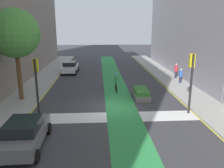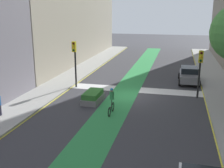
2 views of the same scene
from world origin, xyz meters
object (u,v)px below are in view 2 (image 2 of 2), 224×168
traffic_signal_near_right (75,56)px  traffic_signal_near_left (200,65)px  cyclist_in_lane (111,100)px  median_planter (93,97)px  car_grey_left_near (189,75)px

traffic_signal_near_right → traffic_signal_near_left: (-11.02, 0.79, -0.23)m
cyclist_in_lane → traffic_signal_near_left: bearing=-141.1°
traffic_signal_near_left → cyclist_in_lane: traffic_signal_near_left is taller
traffic_signal_near_right → median_planter: traffic_signal_near_right is taller
car_grey_left_near → cyclist_in_lane: cyclist_in_lane is taller
traffic_signal_near_left → traffic_signal_near_right: bearing=-4.1°
car_grey_left_near → median_planter: bearing=46.2°
traffic_signal_near_left → median_planter: 8.98m
car_grey_left_near → median_planter: (7.60, 7.93, -0.40)m
traffic_signal_near_left → car_grey_left_near: bearing=-83.5°
median_planter → cyclist_in_lane: bearing=134.0°
median_planter → traffic_signal_near_left: bearing=-160.8°
traffic_signal_near_left → median_planter: traffic_signal_near_left is taller
cyclist_in_lane → car_grey_left_near: bearing=-118.9°
traffic_signal_near_left → cyclist_in_lane: (6.13, 4.95, -1.84)m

